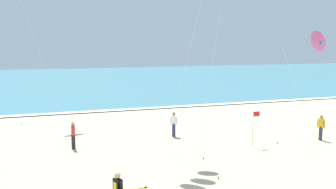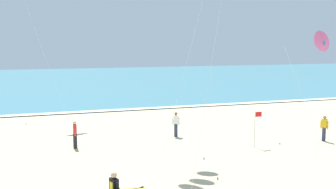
{
  "view_description": "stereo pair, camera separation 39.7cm",
  "coord_description": "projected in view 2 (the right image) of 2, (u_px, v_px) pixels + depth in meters",
  "views": [
    {
      "loc": [
        -4.95,
        -9.07,
        5.89
      ],
      "look_at": [
        0.72,
        7.44,
        3.52
      ],
      "focal_mm": 39.87,
      "sensor_mm": 36.0,
      "label": 1
    },
    {
      "loc": [
        -4.57,
        -9.19,
        5.89
      ],
      "look_at": [
        0.72,
        7.44,
        3.52
      ],
      "focal_mm": 39.87,
      "sensor_mm": 36.0,
      "label": 2
    }
  ],
  "objects": [
    {
      "name": "shoreline_foam",
      "position": [
        106.0,
        111.0,
        32.83
      ],
      "size": [
        160.0,
        0.92,
        0.01
      ],
      "primitive_type": "cube",
      "color": "white",
      "rests_on": "ocean_water"
    },
    {
      "name": "bystander_white_top",
      "position": [
        176.0,
        124.0,
        23.82
      ],
      "size": [
        0.49,
        0.23,
        1.59
      ],
      "color": "#2D334C",
      "rests_on": "ground"
    },
    {
      "name": "kite_delta_rose_low",
      "position": [
        322.0,
        41.0,
        22.63
      ],
      "size": [
        3.78,
        0.87,
        6.74
      ],
      "color": "pink",
      "rests_on": "ground"
    },
    {
      "name": "bystander_red_top",
      "position": [
        75.0,
        134.0,
        21.15
      ],
      "size": [
        0.22,
        0.5,
        1.59
      ],
      "color": "black",
      "rests_on": "ground"
    },
    {
      "name": "bystander_yellow_top",
      "position": [
        324.0,
        128.0,
        22.71
      ],
      "size": [
        0.3,
        0.46,
        1.59
      ],
      "color": "#2D334C",
      "rests_on": "ground"
    },
    {
      "name": "lifeguard_flag",
      "position": [
        256.0,
        125.0,
        21.38
      ],
      "size": [
        0.45,
        0.05,
        2.1
      ],
      "color": "silver",
      "rests_on": "ground"
    },
    {
      "name": "ocean_water",
      "position": [
        80.0,
        80.0,
        60.89
      ],
      "size": [
        160.0,
        60.0,
        0.08
      ],
      "primitive_type": "cube",
      "color": "teal",
      "rests_on": "ground"
    }
  ]
}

